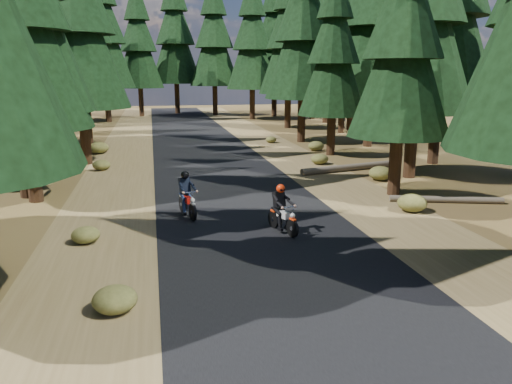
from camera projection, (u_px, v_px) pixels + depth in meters
ground at (267, 243)px, 13.85m from camera, size 120.00×120.00×0.00m
road at (237, 199)px, 18.61m from camera, size 6.00×100.00×0.01m
shoulder_l at (109, 206)px, 17.70m from camera, size 3.20×100.00×0.01m
shoulder_r at (353, 193)px, 19.52m from camera, size 3.20×100.00×0.01m
pine_forest at (194, 20)px, 32.04m from camera, size 34.59×55.08×16.32m
log_near at (348, 168)px, 23.92m from camera, size 5.13×1.61×0.32m
log_far at (446, 199)px, 18.08m from camera, size 3.91×1.40×0.24m
understory_shrubs at (254, 173)px, 21.98m from camera, size 13.90×29.86×0.68m
rider_lead at (283, 217)px, 14.62m from camera, size 0.94×1.67×1.43m
rider_follow at (187, 202)px, 16.26m from camera, size 0.89×1.74×1.49m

